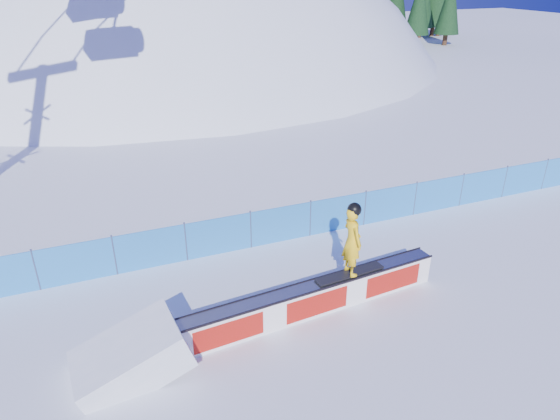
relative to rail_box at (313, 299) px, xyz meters
name	(u,v)px	position (x,y,z in m)	size (l,w,h in m)	color
ground	(420,307)	(2.65, -0.83, -0.42)	(160.00, 160.00, 0.00)	white
snow_hill	(170,224)	(2.65, 41.17, -18.42)	(64.00, 64.00, 64.00)	white
safety_fence	(338,214)	(2.65, 3.67, 0.18)	(22.05, 0.05, 1.30)	#287DCE
rail_box	(313,299)	(0.00, 0.00, 0.00)	(7.11, 1.06, 0.85)	white
snow_ramp	(134,371)	(-4.42, -0.36, -0.42)	(2.29, 1.53, 0.86)	white
snowboarder	(352,240)	(1.06, 0.09, 1.40)	(1.91, 0.67, 1.98)	black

